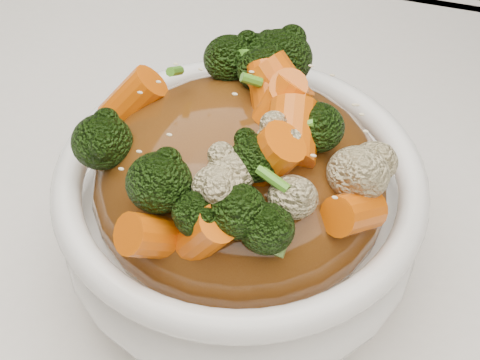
% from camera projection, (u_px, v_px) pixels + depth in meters
% --- Properties ---
extents(tablecloth, '(1.20, 0.80, 0.04)m').
position_uv_depth(tablecloth, '(254.00, 349.00, 0.46)').
color(tablecloth, white).
rests_on(tablecloth, dining_table).
extents(bowl, '(0.25, 0.25, 0.09)m').
position_uv_depth(bowl, '(240.00, 216.00, 0.45)').
color(bowl, white).
rests_on(bowl, tablecloth).
extents(sauce_base, '(0.20, 0.20, 0.10)m').
position_uv_depth(sauce_base, '(240.00, 184.00, 0.43)').
color(sauce_base, '#582F0F').
rests_on(sauce_base, bowl).
extents(carrots, '(0.20, 0.20, 0.05)m').
position_uv_depth(carrots, '(240.00, 102.00, 0.39)').
color(carrots, '#E25E07').
rests_on(carrots, sauce_base).
extents(broccoli, '(0.20, 0.20, 0.04)m').
position_uv_depth(broccoli, '(240.00, 104.00, 0.39)').
color(broccoli, black).
rests_on(broccoli, sauce_base).
extents(cauliflower, '(0.20, 0.20, 0.04)m').
position_uv_depth(cauliflower, '(240.00, 106.00, 0.39)').
color(cauliflower, beige).
rests_on(cauliflower, sauce_base).
extents(scallions, '(0.15, 0.15, 0.02)m').
position_uv_depth(scallions, '(240.00, 101.00, 0.39)').
color(scallions, '#4C9722').
rests_on(scallions, sauce_base).
extents(sesame_seeds, '(0.18, 0.18, 0.01)m').
position_uv_depth(sesame_seeds, '(240.00, 101.00, 0.39)').
color(sesame_seeds, beige).
rests_on(sesame_seeds, sauce_base).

